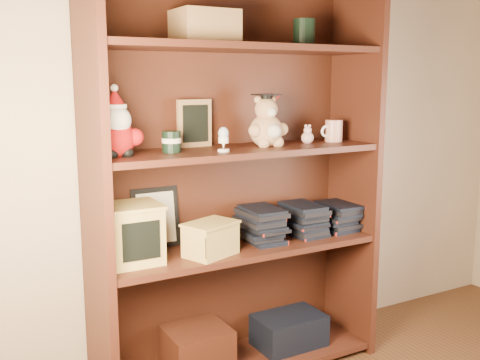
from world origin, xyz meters
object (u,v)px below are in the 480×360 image
Objects in this scene: treats_box at (133,233)px; bookcase at (233,188)px; grad_teddy_bear at (267,126)px; teacher_mug at (333,131)px.

bookcase is at bearing 6.53° from treats_box.
grad_teddy_bear is 2.04× the size of teacher_mug.
grad_teddy_bear is at bearing -24.79° from bookcase.
treats_box is at bearing -179.94° from teacher_mug.
bookcase is at bearing 155.21° from grad_teddy_bear.
grad_teddy_bear reaches higher than teacher_mug.
bookcase reaches higher than teacher_mug.
bookcase is at bearing 173.84° from teacher_mug.
bookcase is 15.01× the size of teacher_mug.
bookcase is 7.35× the size of grad_teddy_bear.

